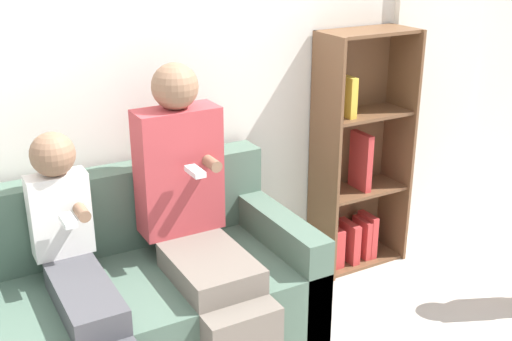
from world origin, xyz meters
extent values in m
cube|color=silver|center=(0.00, 0.93, 1.27)|extent=(10.00, 0.06, 2.55)
cube|color=silver|center=(2.03, 0.88, 1.13)|extent=(0.67, 0.04, 2.26)
cube|color=#4C6656|center=(-0.20, 0.38, 0.22)|extent=(1.85, 0.65, 0.45)
cube|color=#4C6656|center=(-0.20, 0.79, 0.42)|extent=(1.85, 0.16, 0.84)
cube|color=#4C6656|center=(0.66, 0.38, 0.30)|extent=(0.13, 0.65, 0.61)
cube|color=#70665B|center=(0.24, 0.29, 0.50)|extent=(0.32, 0.46, 0.11)
cube|color=#B73D42|center=(0.24, 0.60, 0.85)|extent=(0.38, 0.17, 0.58)
sphere|color=#8C664C|center=(0.24, 0.60, 1.23)|extent=(0.21, 0.21, 0.21)
cylinder|color=#8C664C|center=(0.34, 0.47, 0.90)|extent=(0.05, 0.10, 0.05)
cube|color=white|center=(0.24, 0.42, 0.90)|extent=(0.05, 0.12, 0.02)
cube|color=#47474C|center=(-0.30, 0.32, 0.50)|extent=(0.21, 0.51, 0.11)
cube|color=white|center=(-0.30, 0.63, 0.74)|extent=(0.25, 0.11, 0.36)
sphere|color=#8C664C|center=(-0.30, 0.63, 1.01)|extent=(0.19, 0.19, 0.19)
cylinder|color=#8C664C|center=(-0.23, 0.52, 0.77)|extent=(0.05, 0.10, 0.05)
cube|color=white|center=(-0.30, 0.47, 0.77)|extent=(0.05, 0.12, 0.02)
cube|color=brown|center=(1.15, 0.75, 0.68)|extent=(0.02, 0.28, 1.36)
cube|color=brown|center=(1.67, 0.75, 0.68)|extent=(0.02, 0.28, 1.36)
cube|color=brown|center=(1.41, 0.89, 0.68)|extent=(0.54, 0.02, 1.36)
cube|color=brown|center=(1.41, 0.75, 0.01)|extent=(0.50, 0.24, 0.02)
cube|color=brown|center=(1.41, 0.75, 0.46)|extent=(0.50, 0.24, 0.02)
cube|color=brown|center=(1.41, 0.75, 0.91)|extent=(0.50, 0.24, 0.02)
cube|color=brown|center=(1.41, 0.75, 1.36)|extent=(0.50, 0.24, 0.02)
cube|color=#C63838|center=(1.49, 0.75, 0.15)|extent=(0.04, 0.16, 0.26)
cube|color=#C63838|center=(1.40, 0.75, 0.63)|extent=(0.04, 0.17, 0.33)
cube|color=#C63838|center=(1.24, 0.75, 0.13)|extent=(0.06, 0.15, 0.23)
cube|color=#C63838|center=(1.35, 0.75, 0.14)|extent=(0.05, 0.17, 0.24)
cube|color=gold|center=(1.27, 0.75, 1.02)|extent=(0.04, 0.15, 0.22)
cube|color=#C63838|center=(1.46, 0.75, 0.14)|extent=(0.06, 0.15, 0.24)
camera|label=1|loc=(-0.78, -1.92, 1.88)|focal=45.00mm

